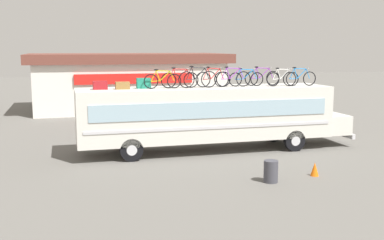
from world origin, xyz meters
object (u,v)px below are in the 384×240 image
luggage_bag_3 (144,83)px  rooftop_bicycle_5 (232,78)px  traffic_cone (315,169)px  rooftop_bicycle_8 (283,78)px  rooftop_bicycle_1 (163,80)px  trash_bin (271,171)px  rooftop_bicycle_3 (198,79)px  luggage_bag_1 (100,85)px  luggage_bag_2 (123,86)px  rooftop_bicycle_2 (180,79)px  rooftop_bicycle_7 (262,77)px  bus (210,114)px  rooftop_bicycle_6 (246,78)px  rooftop_bicycle_4 (213,79)px  rooftop_bicycle_9 (299,78)px

luggage_bag_3 → rooftop_bicycle_5: (4.07, -0.23, 0.16)m
traffic_cone → rooftop_bicycle_8: bearing=78.7°
rooftop_bicycle_1 → trash_bin: (2.76, -5.38, -2.90)m
luggage_bag_3 → trash_bin: size_ratio=0.78×
rooftop_bicycle_8 → rooftop_bicycle_3: bearing=177.5°
rooftop_bicycle_5 → trash_bin: 6.24m
luggage_bag_1 → luggage_bag_3: (1.89, 0.01, 0.05)m
luggage_bag_2 → rooftop_bicycle_3: rooftop_bicycle_3 is taller
luggage_bag_3 → rooftop_bicycle_2: 1.61m
rooftop_bicycle_7 → trash_bin: bearing=-110.2°
traffic_cone → bus: bearing=115.1°
rooftop_bicycle_6 → traffic_cone: (0.68, -5.28, -3.04)m
rooftop_bicycle_2 → rooftop_bicycle_8: rooftop_bicycle_2 is taller
rooftop_bicycle_6 → luggage_bag_1: bearing=179.2°
rooftop_bicycle_2 → traffic_cone: size_ratio=3.36×
rooftop_bicycle_7 → trash_bin: size_ratio=2.26×
rooftop_bicycle_2 → rooftop_bicycle_7: (4.10, 0.33, -0.01)m
bus → luggage_bag_3: luggage_bag_3 is taller
luggage_bag_3 → trash_bin: luggage_bag_3 is taller
rooftop_bicycle_5 → rooftop_bicycle_6: size_ratio=1.03×
trash_bin → bus: bearing=95.3°
rooftop_bicycle_3 → luggage_bag_1: bearing=175.6°
rooftop_bicycle_6 → rooftop_bicycle_7: bearing=12.7°
rooftop_bicycle_4 → rooftop_bicycle_6: 1.61m
rooftop_bicycle_5 → traffic_cone: rooftop_bicycle_5 is taller
luggage_bag_2 → rooftop_bicycle_5: rooftop_bicycle_5 is taller
luggage_bag_1 → luggage_bag_3: bearing=0.4°
rooftop_bicycle_4 → traffic_cone: size_ratio=3.27×
luggage_bag_1 → rooftop_bicycle_1: (2.67, -0.33, 0.18)m
rooftop_bicycle_4 → trash_bin: 6.31m
rooftop_bicycle_4 → rooftop_bicycle_8: size_ratio=1.02×
luggage_bag_3 → luggage_bag_2: bearing=-168.9°
rooftop_bicycle_1 → trash_bin: rooftop_bicycle_1 is taller
rooftop_bicycle_3 → rooftop_bicycle_2: bearing=172.2°
luggage_bag_2 → luggage_bag_1: bearing=169.6°
rooftop_bicycle_6 → bus: bearing=-177.8°
rooftop_bicycle_3 → traffic_cone: rooftop_bicycle_3 is taller
luggage_bag_1 → rooftop_bicycle_2: 3.49m
rooftop_bicycle_3 → rooftop_bicycle_7: rooftop_bicycle_3 is taller
rooftop_bicycle_4 → trash_bin: bearing=-86.2°
rooftop_bicycle_2 → trash_bin: 6.52m
luggage_bag_2 → rooftop_bicycle_8: bearing=-2.6°
rooftop_bicycle_4 → rooftop_bicycle_9: bearing=-6.4°
rooftop_bicycle_7 → rooftop_bicycle_4: bearing=-174.6°
bus → luggage_bag_2: luggage_bag_2 is taller
luggage_bag_3 → rooftop_bicycle_2: bearing=-8.4°
rooftop_bicycle_6 → trash_bin: bearing=-102.5°
rooftop_bicycle_1 → rooftop_bicycle_9: size_ratio=0.99×
rooftop_bicycle_6 → traffic_cone: rooftop_bicycle_6 is taller
luggage_bag_2 → trash_bin: luggage_bag_2 is taller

